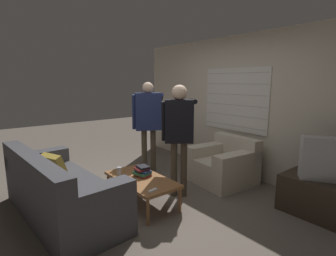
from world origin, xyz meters
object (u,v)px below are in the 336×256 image
object	(u,v)px
coffee_table	(142,180)
person_right_standing	(179,126)
tv	(328,159)
person_left_standing	(148,118)
armchair_beige	(224,164)
spare_remote	(153,190)
couch_blue	(59,192)
soda_can	(119,171)
book_stack	(143,171)

from	to	relation	value
coffee_table	person_right_standing	size ratio (longest dim) A/B	0.69
tv	person_right_standing	bearing A→B (deg)	-2.50
tv	person_left_standing	distance (m)	2.79
armchair_beige	coffee_table	bearing A→B (deg)	89.36
coffee_table	tv	bearing A→B (deg)	43.05
armchair_beige	spare_remote	xyz separation A→B (m)	(0.30, -1.70, 0.09)
person_left_standing	spare_remote	bearing A→B (deg)	-95.11
couch_blue	soda_can	distance (m)	0.84
armchair_beige	soda_can	size ratio (longest dim) A/B	8.17
book_stack	coffee_table	bearing A→B (deg)	-43.60
couch_blue	spare_remote	world-z (taller)	couch_blue
couch_blue	armchair_beige	bearing A→B (deg)	74.00
person_right_standing	soda_can	distance (m)	1.09
tv	spare_remote	size ratio (longest dim) A/B	4.60
spare_remote	soda_can	bearing A→B (deg)	174.12
couch_blue	armchair_beige	distance (m)	2.65
coffee_table	person_right_standing	xyz separation A→B (m)	(0.11, 0.60, 0.72)
spare_remote	person_left_standing	bearing A→B (deg)	137.04
armchair_beige	spare_remote	bearing A→B (deg)	105.66
armchair_beige	person_right_standing	bearing A→B (deg)	92.18
couch_blue	tv	size ratio (longest dim) A/B	3.47
tv	armchair_beige	bearing A→B (deg)	-32.38
person_left_standing	book_stack	distance (m)	1.20
book_stack	spare_remote	world-z (taller)	book_stack
person_left_standing	soda_can	distance (m)	1.24
coffee_table	person_left_standing	size ratio (longest dim) A/B	0.67
tv	person_right_standing	size ratio (longest dim) A/B	0.37
armchair_beige	soda_can	bearing A→B (deg)	81.24
person_right_standing	spare_remote	xyz separation A→B (m)	(0.36, -0.73, -0.68)
tv	spare_remote	xyz separation A→B (m)	(-1.28, -1.78, -0.38)
person_left_standing	soda_can	size ratio (longest dim) A/B	13.61
person_right_standing	spare_remote	distance (m)	1.06
book_stack	spare_remote	xyz separation A→B (m)	(0.54, -0.20, -0.06)
tv	person_left_standing	size ratio (longest dim) A/B	0.36
soda_can	couch_blue	bearing A→B (deg)	-95.60
book_stack	armchair_beige	bearing A→B (deg)	81.06
person_right_standing	spare_remote	world-z (taller)	person_right_standing
coffee_table	soda_can	bearing A→B (deg)	-144.76
person_left_standing	book_stack	bearing A→B (deg)	-102.00
spare_remote	coffee_table	bearing A→B (deg)	153.38
person_left_standing	book_stack	size ratio (longest dim) A/B	6.55
book_stack	person_left_standing	bearing A→B (deg)	140.85
couch_blue	book_stack	world-z (taller)	couch_blue
tv	coffee_table	bearing A→B (deg)	8.12
armchair_beige	book_stack	bearing A→B (deg)	86.75
person_right_standing	soda_can	world-z (taller)	person_right_standing
couch_blue	tv	xyz separation A→B (m)	(2.12, 2.67, 0.44)
couch_blue	tv	bearing A→B (deg)	47.24
armchair_beige	spare_remote	world-z (taller)	armchair_beige
couch_blue	coffee_table	world-z (taller)	couch_blue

